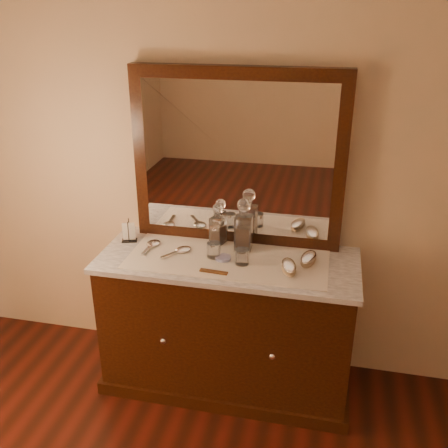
{
  "coord_description": "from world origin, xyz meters",
  "views": [
    {
      "loc": [
        0.51,
        -0.45,
        2.14
      ],
      "look_at": [
        0.0,
        1.85,
        1.1
      ],
      "focal_mm": 40.05,
      "sensor_mm": 36.0,
      "label": 1
    }
  ],
  "objects_px": {
    "decanter_right": "(244,230)",
    "brush_near": "(289,267)",
    "dresser_cabinet": "(228,324)",
    "pin_dish": "(223,258)",
    "mirror_frame": "(237,159)",
    "brush_far": "(308,259)",
    "hand_mirror_inner": "(181,250)",
    "napkin_rack": "(129,233)",
    "decanter_left": "(218,228)",
    "comb": "(214,272)",
    "hand_mirror_outer": "(152,244)"
  },
  "relations": [
    {
      "from": "brush_far",
      "to": "hand_mirror_outer",
      "type": "height_order",
      "value": "brush_far"
    },
    {
      "from": "napkin_rack",
      "to": "brush_far",
      "type": "height_order",
      "value": "napkin_rack"
    },
    {
      "from": "decanter_right",
      "to": "brush_near",
      "type": "relative_size",
      "value": 1.7
    },
    {
      "from": "dresser_cabinet",
      "to": "decanter_right",
      "type": "bearing_deg",
      "value": 62.95
    },
    {
      "from": "comb",
      "to": "decanter_right",
      "type": "height_order",
      "value": "decanter_right"
    },
    {
      "from": "hand_mirror_outer",
      "to": "napkin_rack",
      "type": "bearing_deg",
      "value": 165.67
    },
    {
      "from": "pin_dish",
      "to": "decanter_left",
      "type": "relative_size",
      "value": 0.35
    },
    {
      "from": "mirror_frame",
      "to": "napkin_rack",
      "type": "height_order",
      "value": "mirror_frame"
    },
    {
      "from": "mirror_frame",
      "to": "pin_dish",
      "type": "relative_size",
      "value": 13.7
    },
    {
      "from": "brush_near",
      "to": "hand_mirror_inner",
      "type": "xyz_separation_m",
      "value": [
        -0.62,
        0.09,
        -0.01
      ]
    },
    {
      "from": "napkin_rack",
      "to": "decanter_right",
      "type": "height_order",
      "value": "decanter_right"
    },
    {
      "from": "decanter_right",
      "to": "pin_dish",
      "type": "bearing_deg",
      "value": -119.8
    },
    {
      "from": "dresser_cabinet",
      "to": "hand_mirror_inner",
      "type": "height_order",
      "value": "hand_mirror_inner"
    },
    {
      "from": "mirror_frame",
      "to": "brush_near",
      "type": "relative_size",
      "value": 6.61
    },
    {
      "from": "mirror_frame",
      "to": "decanter_left",
      "type": "height_order",
      "value": "mirror_frame"
    },
    {
      "from": "comb",
      "to": "decanter_right",
      "type": "distance_m",
      "value": 0.34
    },
    {
      "from": "mirror_frame",
      "to": "hand_mirror_outer",
      "type": "xyz_separation_m",
      "value": [
        -0.46,
        -0.2,
        -0.49
      ]
    },
    {
      "from": "mirror_frame",
      "to": "brush_far",
      "type": "height_order",
      "value": "mirror_frame"
    },
    {
      "from": "napkin_rack",
      "to": "brush_far",
      "type": "xyz_separation_m",
      "value": [
        1.06,
        -0.05,
        -0.03
      ]
    },
    {
      "from": "decanter_left",
      "to": "brush_near",
      "type": "relative_size",
      "value": 1.37
    },
    {
      "from": "pin_dish",
      "to": "brush_far",
      "type": "bearing_deg",
      "value": 7.5
    },
    {
      "from": "dresser_cabinet",
      "to": "brush_far",
      "type": "xyz_separation_m",
      "value": [
        0.44,
        0.04,
        0.47
      ]
    },
    {
      "from": "decanter_left",
      "to": "pin_dish",
      "type": "bearing_deg",
      "value": -68.95
    },
    {
      "from": "decanter_right",
      "to": "brush_near",
      "type": "bearing_deg",
      "value": -35.75
    },
    {
      "from": "dresser_cabinet",
      "to": "mirror_frame",
      "type": "xyz_separation_m",
      "value": [
        0.0,
        0.25,
        0.94
      ]
    },
    {
      "from": "dresser_cabinet",
      "to": "decanter_right",
      "type": "xyz_separation_m",
      "value": [
        0.06,
        0.12,
        0.56
      ]
    },
    {
      "from": "decanter_right",
      "to": "brush_far",
      "type": "relative_size",
      "value": 1.69
    },
    {
      "from": "brush_near",
      "to": "mirror_frame",
      "type": "bearing_deg",
      "value": 136.8
    },
    {
      "from": "pin_dish",
      "to": "comb",
      "type": "relative_size",
      "value": 0.58
    },
    {
      "from": "decanter_right",
      "to": "brush_far",
      "type": "distance_m",
      "value": 0.4
    },
    {
      "from": "pin_dish",
      "to": "decanter_right",
      "type": "bearing_deg",
      "value": 60.2
    },
    {
      "from": "brush_far",
      "to": "decanter_right",
      "type": "bearing_deg",
      "value": 166.78
    },
    {
      "from": "dresser_cabinet",
      "to": "brush_near",
      "type": "distance_m",
      "value": 0.59
    },
    {
      "from": "mirror_frame",
      "to": "hand_mirror_inner",
      "type": "xyz_separation_m",
      "value": [
        -0.28,
        -0.24,
        -0.49
      ]
    },
    {
      "from": "napkin_rack",
      "to": "decanter_left",
      "type": "distance_m",
      "value": 0.53
    },
    {
      "from": "brush_near",
      "to": "dresser_cabinet",
      "type": "bearing_deg",
      "value": 167.23
    },
    {
      "from": "comb",
      "to": "hand_mirror_inner",
      "type": "distance_m",
      "value": 0.3
    },
    {
      "from": "decanter_left",
      "to": "brush_far",
      "type": "relative_size",
      "value": 1.36
    },
    {
      "from": "dresser_cabinet",
      "to": "mirror_frame",
      "type": "relative_size",
      "value": 1.17
    },
    {
      "from": "brush_far",
      "to": "decanter_left",
      "type": "bearing_deg",
      "value": 166.11
    },
    {
      "from": "brush_near",
      "to": "brush_far",
      "type": "distance_m",
      "value": 0.15
    },
    {
      "from": "pin_dish",
      "to": "brush_near",
      "type": "xyz_separation_m",
      "value": [
        0.37,
        -0.05,
        0.02
      ]
    },
    {
      "from": "hand_mirror_outer",
      "to": "comb",
      "type": "bearing_deg",
      "value": -28.42
    },
    {
      "from": "mirror_frame",
      "to": "brush_far",
      "type": "bearing_deg",
      "value": -25.49
    },
    {
      "from": "pin_dish",
      "to": "hand_mirror_outer",
      "type": "relative_size",
      "value": 0.43
    },
    {
      "from": "dresser_cabinet",
      "to": "hand_mirror_inner",
      "type": "relative_size",
      "value": 7.02
    },
    {
      "from": "decanter_left",
      "to": "brush_far",
      "type": "distance_m",
      "value": 0.56
    },
    {
      "from": "dresser_cabinet",
      "to": "napkin_rack",
      "type": "distance_m",
      "value": 0.8
    },
    {
      "from": "dresser_cabinet",
      "to": "pin_dish",
      "type": "height_order",
      "value": "pin_dish"
    },
    {
      "from": "decanter_right",
      "to": "comb",
      "type": "bearing_deg",
      "value": -108.37
    }
  ]
}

